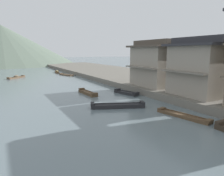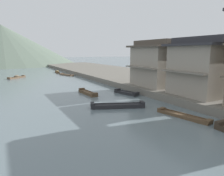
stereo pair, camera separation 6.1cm
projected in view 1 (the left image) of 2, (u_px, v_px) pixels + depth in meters
name	position (u px, v px, depth m)	size (l,w,h in m)	color
riverbank_right	(148.00, 79.00, 38.83)	(18.00, 110.00, 0.80)	#6B665B
boat_moored_nearest	(66.00, 75.00, 47.57)	(2.13, 5.02, 0.35)	brown
boat_moored_second	(88.00, 93.00, 26.52)	(1.07, 4.28, 0.50)	brown
boat_moored_third	(183.00, 116.00, 17.18)	(1.73, 4.80, 0.34)	brown
boat_moored_far	(16.00, 77.00, 42.33)	(3.66, 3.29, 0.64)	brown
boat_midriver_drifting	(57.00, 72.00, 53.58)	(1.69, 5.22, 0.62)	brown
boat_midriver_upstream	(118.00, 106.00, 20.13)	(5.24, 2.96, 0.55)	#232326
boat_upstream_distant	(126.00, 93.00, 26.57)	(1.80, 3.79, 0.49)	#232326
house_waterfront_second	(202.00, 67.00, 21.91)	(6.16, 6.30, 6.14)	gray
house_waterfront_tall	(155.00, 64.00, 27.84)	(5.38, 6.76, 6.14)	gray
hill_far_east	(2.00, 45.00, 89.27)	(62.12, 62.12, 16.91)	#5B6B5B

